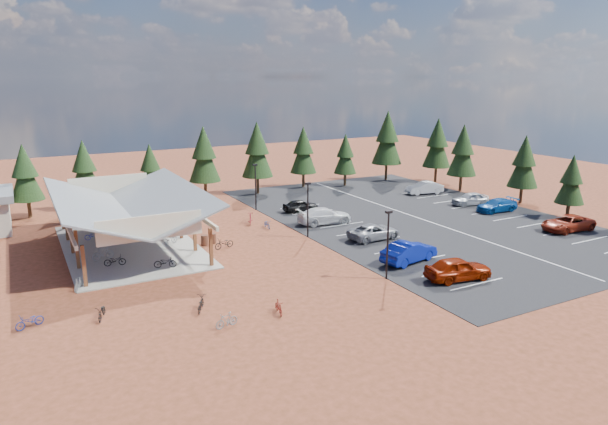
{
  "coord_description": "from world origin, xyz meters",
  "views": [
    {
      "loc": [
        -17.96,
        -39.97,
        14.35
      ],
      "look_at": [
        4.49,
        1.79,
        2.46
      ],
      "focal_mm": 32.0,
      "sensor_mm": 36.0,
      "label": 1
    }
  ],
  "objects_px": {
    "trash_bin_0": "(213,238)",
    "trash_bin_1": "(204,240)",
    "bike_7": "(149,217)",
    "car_9": "(424,188)",
    "bike_13": "(227,320)",
    "car_1": "(409,252)",
    "bike_9": "(78,284)",
    "car_3": "(325,216)",
    "car_0": "(458,269)",
    "car_8": "(470,199)",
    "car_2": "(374,232)",
    "bike_3": "(108,223)",
    "bike_4": "(165,262)",
    "car_6": "(568,223)",
    "bike_0": "(115,260)",
    "bike_14": "(267,224)",
    "bike_11": "(279,307)",
    "bike_2": "(93,235)",
    "lamp_post_1": "(308,206)",
    "bike_10": "(30,321)",
    "bike_8": "(102,312)",
    "lamp_post_2": "(255,184)",
    "bike_pavilion": "(126,204)",
    "bike_12": "(201,304)",
    "bike_16": "(224,243)",
    "bike_1": "(103,253)",
    "bike_15": "(250,219)",
    "lamp_post_0": "(388,240)",
    "car_7": "(497,205)"
  },
  "relations": [
    {
      "from": "bike_13",
      "to": "bike_8",
      "type": "bearing_deg",
      "value": -139.66
    },
    {
      "from": "lamp_post_2",
      "to": "car_0",
      "type": "height_order",
      "value": "lamp_post_2"
    },
    {
      "from": "bike_13",
      "to": "car_6",
      "type": "height_order",
      "value": "car_6"
    },
    {
      "from": "car_1",
      "to": "car_6",
      "type": "distance_m",
      "value": 19.14
    },
    {
      "from": "bike_1",
      "to": "car_9",
      "type": "bearing_deg",
      "value": -90.51
    },
    {
      "from": "bike_13",
      "to": "bike_7",
      "type": "bearing_deg",
      "value": 164.32
    },
    {
      "from": "bike_4",
      "to": "bike_7",
      "type": "bearing_deg",
      "value": 11.38
    },
    {
      "from": "bike_13",
      "to": "car_1",
      "type": "height_order",
      "value": "car_1"
    },
    {
      "from": "car_8",
      "to": "trash_bin_1",
      "type": "bearing_deg",
      "value": -79.42
    },
    {
      "from": "bike_9",
      "to": "bike_11",
      "type": "height_order",
      "value": "bike_9"
    },
    {
      "from": "car_2",
      "to": "car_9",
      "type": "height_order",
      "value": "car_9"
    },
    {
      "from": "lamp_post_1",
      "to": "bike_2",
      "type": "bearing_deg",
      "value": 155.0
    },
    {
      "from": "trash_bin_1",
      "to": "bike_9",
      "type": "xyz_separation_m",
      "value": [
        -10.96,
        -5.91,
        0.0
      ]
    },
    {
      "from": "car_8",
      "to": "car_2",
      "type": "bearing_deg",
      "value": -61.44
    },
    {
      "from": "lamp_post_2",
      "to": "car_9",
      "type": "height_order",
      "value": "lamp_post_2"
    },
    {
      "from": "bike_pavilion",
      "to": "car_3",
      "type": "height_order",
      "value": "bike_pavilion"
    },
    {
      "from": "bike_0",
      "to": "bike_9",
      "type": "bearing_deg",
      "value": 151.83
    },
    {
      "from": "bike_0",
      "to": "bike_14",
      "type": "height_order",
      "value": "bike_0"
    },
    {
      "from": "bike_4",
      "to": "car_6",
      "type": "bearing_deg",
      "value": -82.45
    },
    {
      "from": "lamp_post_0",
      "to": "car_9",
      "type": "relative_size",
      "value": 1.1
    },
    {
      "from": "lamp_post_1",
      "to": "bike_9",
      "type": "distance_m",
      "value": 20.6
    },
    {
      "from": "trash_bin_0",
      "to": "car_2",
      "type": "relative_size",
      "value": 0.18
    },
    {
      "from": "car_0",
      "to": "trash_bin_0",
      "type": "bearing_deg",
      "value": 46.69
    },
    {
      "from": "trash_bin_0",
      "to": "bike_12",
      "type": "bearing_deg",
      "value": -112.03
    },
    {
      "from": "car_3",
      "to": "car_6",
      "type": "relative_size",
      "value": 1.03
    },
    {
      "from": "trash_bin_0",
      "to": "bike_11",
      "type": "relative_size",
      "value": 0.61
    },
    {
      "from": "bike_15",
      "to": "car_2",
      "type": "distance_m",
      "value": 12.88
    },
    {
      "from": "bike_7",
      "to": "bike_14",
      "type": "bearing_deg",
      "value": -112.54
    },
    {
      "from": "bike_1",
      "to": "car_8",
      "type": "xyz_separation_m",
      "value": [
        40.21,
        0.38,
        0.14
      ]
    },
    {
      "from": "lamp_post_0",
      "to": "bike_11",
      "type": "height_order",
      "value": "lamp_post_0"
    },
    {
      "from": "bike_10",
      "to": "bike_8",
      "type": "bearing_deg",
      "value": 57.61
    },
    {
      "from": "car_7",
      "to": "bike_4",
      "type": "bearing_deg",
      "value": -85.18
    },
    {
      "from": "trash_bin_0",
      "to": "trash_bin_1",
      "type": "height_order",
      "value": "same"
    },
    {
      "from": "bike_3",
      "to": "car_3",
      "type": "xyz_separation_m",
      "value": [
        19.45,
        -8.43,
        0.24
      ]
    },
    {
      "from": "bike_10",
      "to": "bike_15",
      "type": "distance_m",
      "value": 25.54
    },
    {
      "from": "bike_3",
      "to": "bike_0",
      "type": "bearing_deg",
      "value": -178.17
    },
    {
      "from": "trash_bin_0",
      "to": "bike_12",
      "type": "height_order",
      "value": "bike_12"
    },
    {
      "from": "bike_14",
      "to": "car_3",
      "type": "xyz_separation_m",
      "value": [
        5.73,
        -1.3,
        0.43
      ]
    },
    {
      "from": "bike_16",
      "to": "car_8",
      "type": "relative_size",
      "value": 0.42
    },
    {
      "from": "car_3",
      "to": "car_8",
      "type": "height_order",
      "value": "car_3"
    },
    {
      "from": "lamp_post_2",
      "to": "bike_0",
      "type": "relative_size",
      "value": 3.15
    },
    {
      "from": "bike_2",
      "to": "car_1",
      "type": "relative_size",
      "value": 0.3
    },
    {
      "from": "lamp_post_1",
      "to": "car_6",
      "type": "bearing_deg",
      "value": -23.48
    },
    {
      "from": "car_7",
      "to": "car_8",
      "type": "xyz_separation_m",
      "value": [
        -0.28,
        3.69,
        0.03
      ]
    },
    {
      "from": "bike_10",
      "to": "car_8",
      "type": "bearing_deg",
      "value": 80.92
    },
    {
      "from": "bike_9",
      "to": "car_3",
      "type": "height_order",
      "value": "car_3"
    },
    {
      "from": "bike_7",
      "to": "car_9",
      "type": "xyz_separation_m",
      "value": [
        33.69,
        -2.39,
        0.22
      ]
    },
    {
      "from": "trash_bin_0",
      "to": "bike_9",
      "type": "height_order",
      "value": "bike_9"
    },
    {
      "from": "bike_0",
      "to": "car_2",
      "type": "relative_size",
      "value": 0.33
    },
    {
      "from": "bike_14",
      "to": "car_9",
      "type": "height_order",
      "value": "car_9"
    }
  ]
}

